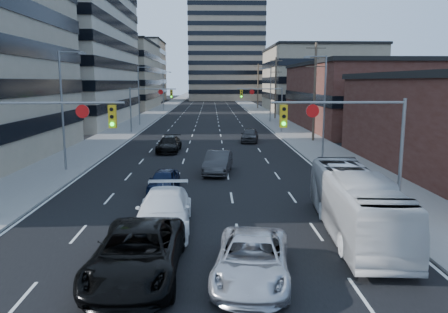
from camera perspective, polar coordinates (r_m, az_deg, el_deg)
ground at (r=14.66m, az=-4.08°, el=-17.91°), size 400.00×400.00×0.00m
road_surface at (r=143.13m, az=-1.94°, el=7.09°), size 18.00×300.00×0.02m
sidewalk_left at (r=143.64m, az=-6.56°, el=7.07°), size 5.00×300.00×0.15m
sidewalk_right at (r=143.54m, az=2.69°, el=7.12°), size 5.00×300.00×0.15m
office_left_mid at (r=78.35m, az=-23.06°, el=14.33°), size 26.00×34.00×28.00m
office_left_far at (r=115.62m, az=-14.19°, el=10.12°), size 20.00×30.00×16.00m
storefront_right_mid at (r=67.21m, az=18.84°, el=7.33°), size 20.00×30.00×9.00m
office_right_far at (r=103.87m, az=12.08°, el=9.71°), size 22.00×28.00×14.00m
apartment_tower at (r=164.56m, az=0.22°, el=17.57°), size 26.00×26.00×58.00m
bg_block_left at (r=155.65m, az=-12.49°, el=10.77°), size 24.00×24.00×20.00m
bg_block_right at (r=146.37m, az=10.85°, el=9.33°), size 22.00×22.00×12.00m
signal_near_left at (r=22.60m, az=-22.61°, el=2.74°), size 6.59×0.33×6.00m
signal_near_right at (r=22.19m, az=16.31°, el=2.98°), size 6.59×0.33×6.00m
signal_far_left at (r=58.61m, az=-9.89°, el=7.22°), size 6.09×0.33×6.00m
signal_far_right at (r=58.45m, az=5.31°, el=7.32°), size 6.09×0.33×6.00m
utility_pole_block at (r=50.33m, az=11.76°, el=8.44°), size 2.20×0.28×11.00m
utility_pole_midblock at (r=79.82m, az=6.75°, el=9.01°), size 2.20×0.28×11.00m
utility_pole_distant at (r=109.59m, az=4.45°, el=9.25°), size 2.20×0.28×11.00m
streetlight_left_near at (r=34.78m, az=-20.16°, el=6.32°), size 2.03×0.22×9.00m
streetlight_left_mid at (r=68.87m, az=-10.94°, el=8.18°), size 2.03×0.22×9.00m
streetlight_left_far at (r=103.56m, az=-7.84°, el=8.76°), size 2.03×0.22×9.00m
streetlight_right_near at (r=39.23m, az=12.77°, el=7.01°), size 2.03×0.22×9.00m
streetlight_right_far at (r=73.63m, az=5.98°, el=8.40°), size 2.03×0.22×9.00m
black_pickup at (r=15.89m, az=-11.28°, el=-12.25°), size 3.05×6.49×1.79m
white_van at (r=20.63m, az=-7.83°, el=-7.02°), size 2.59×6.08×1.75m
silver_suv at (r=15.49m, az=3.69°, el=-13.22°), size 3.24×5.76×1.52m
transit_bus at (r=20.43m, az=16.75°, el=-5.90°), size 3.18×10.42×2.86m
sedan_blue at (r=27.70m, az=-7.86°, el=-3.08°), size 1.98×4.11×1.35m
sedan_grey_center at (r=32.59m, az=-0.79°, el=-0.77°), size 2.42×5.20×1.65m
sedan_black_far at (r=42.79m, az=-7.19°, el=1.58°), size 2.32×5.20×1.48m
sedan_grey_right at (r=49.54m, az=3.38°, el=2.82°), size 2.46×4.83×1.57m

